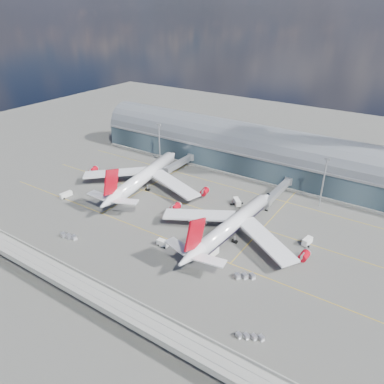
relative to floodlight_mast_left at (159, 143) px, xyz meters
The scene contains 19 objects.
ground 75.57m from the floodlight_mast_left, 47.73° to the right, with size 500.00×500.00×0.00m, color #474744.
taxi_lines 61.38m from the floodlight_mast_left, 33.34° to the right, with size 200.00×80.12×0.01m.
terminal 55.08m from the floodlight_mast_left, 24.69° to the left, with size 200.00×30.00×28.00m.
guideway 121.12m from the floodlight_mast_left, 65.56° to the right, with size 220.00×8.50×7.20m.
floodlight_mast_left is the anchor object (origin of this frame).
floodlight_mast_right 100.00m from the floodlight_mast_left, ahead, with size 3.00×0.70×25.70m.
airliner_left 36.33m from the floodlight_mast_left, 66.56° to the right, with size 72.81×76.64×23.42m.
airliner_right 91.09m from the floodlight_mast_left, 32.58° to the right, with size 67.52×70.57×22.39m.
jet_bridge_left 19.30m from the floodlight_mast_left, ahead, with size 4.40×28.00×7.25m.
jet_bridge_right 80.62m from the floodlight_mast_left, ahead, with size 4.40×32.00×7.25m.
service_truck_0 65.60m from the floodlight_mast_left, 101.37° to the right, with size 2.91×6.76×2.72m.
service_truck_1 90.60m from the floodlight_mast_left, 51.40° to the right, with size 4.97×2.58×2.85m.
service_truck_2 76.08m from the floodlight_mast_left, 38.89° to the right, with size 8.52×3.20×3.02m.
service_truck_3 101.06m from the floodlight_mast_left, 40.27° to the right, with size 3.20×6.74×3.15m.
service_truck_4 112.22m from the floodlight_mast_left, 18.76° to the right, with size 3.30×5.54×3.02m.
service_truck_5 69.56m from the floodlight_mast_left, 18.10° to the right, with size 6.11×6.15×3.03m.
cargo_train_0 90.82m from the floodlight_mast_left, 77.98° to the right, with size 8.42×3.54×1.84m.
cargo_train_1 143.06m from the floodlight_mast_left, 41.19° to the right, with size 8.60×4.99×1.47m.
cargo_train_2 117.31m from the floodlight_mast_left, 36.71° to the right, with size 7.73×5.82×1.81m.
Camera 1 is at (87.19, -115.66, 90.74)m, focal length 35.00 mm.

